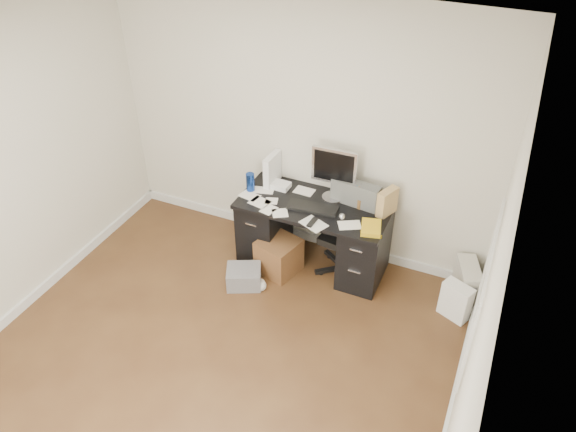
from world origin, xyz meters
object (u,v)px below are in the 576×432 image
(keyboard, at_px, (313,208))
(pc_tower, at_px, (466,283))
(desk, at_px, (313,233))
(lcd_monitor, at_px, (334,174))
(wicker_basket, at_px, (279,256))
(office_chair, at_px, (346,232))

(keyboard, bearing_deg, pc_tower, 0.75)
(desk, relative_size, pc_tower, 3.70)
(lcd_monitor, xyz_separation_m, wicker_basket, (-0.41, -0.42, -0.85))
(keyboard, xyz_separation_m, wicker_basket, (-0.29, -0.17, -0.58))
(desk, xyz_separation_m, office_chair, (0.34, 0.02, 0.10))
(keyboard, height_order, pc_tower, keyboard)
(lcd_monitor, bearing_deg, pc_tower, -4.93)
(desk, relative_size, keyboard, 3.04)
(desk, xyz_separation_m, lcd_monitor, (0.13, 0.17, 0.64))
(pc_tower, bearing_deg, wicker_basket, 171.27)
(keyboard, relative_size, pc_tower, 1.22)
(lcd_monitor, relative_size, pc_tower, 1.40)
(lcd_monitor, bearing_deg, desk, -128.60)
(pc_tower, distance_m, wicker_basket, 1.87)
(office_chair, bearing_deg, desk, -169.80)
(office_chair, bearing_deg, wicker_basket, -149.55)
(lcd_monitor, xyz_separation_m, keyboard, (-0.12, -0.25, -0.27))
(desk, height_order, keyboard, keyboard)
(office_chair, height_order, wicker_basket, office_chair)
(desk, xyz_separation_m, wicker_basket, (-0.28, -0.25, -0.21))
(desk, relative_size, wicker_basket, 4.00)
(office_chair, xyz_separation_m, wicker_basket, (-0.62, -0.26, -0.31))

